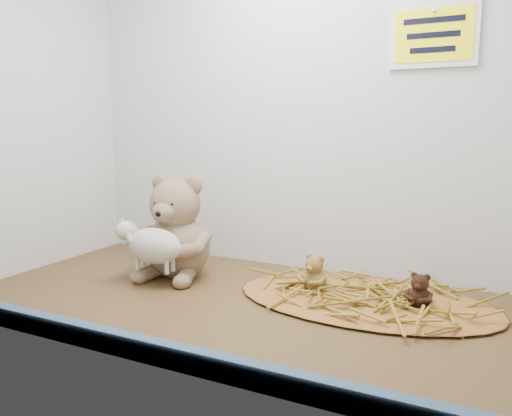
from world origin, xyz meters
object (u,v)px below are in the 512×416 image
at_px(main_teddy, 177,226).
at_px(mini_teddy_brown, 420,289).
at_px(toy_lamb, 154,246).
at_px(mini_teddy_tan, 315,272).

relative_size(main_teddy, mini_teddy_brown, 3.55).
distance_m(main_teddy, toy_lamb, 0.09).
relative_size(main_teddy, mini_teddy_tan, 3.09).
bearing_deg(toy_lamb, mini_teddy_tan, 16.65).
xyz_separation_m(toy_lamb, mini_teddy_brown, (0.56, 0.10, -0.05)).
height_order(main_teddy, mini_teddy_brown, main_teddy).
relative_size(main_teddy, toy_lamb, 1.39).
xyz_separation_m(main_teddy, mini_teddy_brown, (0.56, 0.01, -0.08)).
bearing_deg(main_teddy, toy_lamb, -96.42).
distance_m(mini_teddy_tan, mini_teddy_brown, 0.22).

